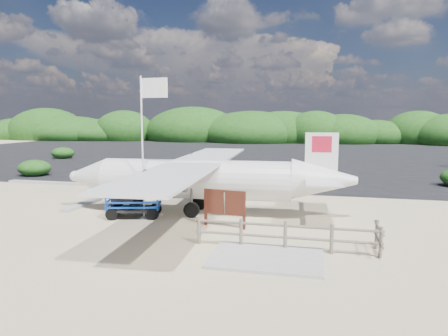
# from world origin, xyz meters

# --- Properties ---
(ground) EXTENTS (160.00, 160.00, 0.00)m
(ground) POSITION_xyz_m (0.00, 0.00, 0.00)
(ground) COLOR beige
(asphalt_apron) EXTENTS (90.00, 50.00, 0.04)m
(asphalt_apron) POSITION_xyz_m (0.00, 30.00, 0.00)
(asphalt_apron) COLOR #B2B2B2
(asphalt_apron) RESTS_ON ground
(lagoon) EXTENTS (9.00, 7.00, 0.40)m
(lagoon) POSITION_xyz_m (-9.00, 1.50, 0.00)
(lagoon) COLOR #B2B2B2
(lagoon) RESTS_ON ground
(walkway_pad) EXTENTS (3.50, 2.50, 0.10)m
(walkway_pad) POSITION_xyz_m (5.50, -6.00, 0.00)
(walkway_pad) COLOR #B2B2B2
(walkway_pad) RESTS_ON ground
(vegetation_band) EXTENTS (124.00, 8.00, 4.40)m
(vegetation_band) POSITION_xyz_m (0.00, 55.00, 0.00)
(vegetation_band) COLOR #B2B2B2
(vegetation_band) RESTS_ON ground
(fence) EXTENTS (6.40, 2.00, 1.10)m
(fence) POSITION_xyz_m (6.00, -5.00, 0.00)
(fence) COLOR #B2B2B2
(fence) RESTS_ON ground
(baggage_cart) EXTENTS (2.75, 2.00, 1.24)m
(baggage_cart) POSITION_xyz_m (-0.92, -2.00, 0.00)
(baggage_cart) COLOR #0D40C4
(baggage_cart) RESTS_ON ground
(flagpole) EXTENTS (1.26, 0.58, 6.18)m
(flagpole) POSITION_xyz_m (-0.41, -2.08, 0.00)
(flagpole) COLOR white
(flagpole) RESTS_ON ground
(signboard) EXTENTS (1.91, 0.49, 1.57)m
(signboard) POSITION_xyz_m (3.38, -2.68, 0.00)
(signboard) COLOR #4F2216
(signboard) RESTS_ON ground
(crew_a) EXTENTS (0.67, 0.53, 1.60)m
(crew_a) POSITION_xyz_m (0.57, 3.11, 0.80)
(crew_a) COLOR #151349
(crew_a) RESTS_ON ground
(crew_b) EXTENTS (0.94, 0.85, 1.57)m
(crew_b) POSITION_xyz_m (0.21, 4.04, 0.79)
(crew_b) COLOR #151349
(crew_b) RESTS_ON ground
(crew_c) EXTENTS (1.13, 0.81, 1.78)m
(crew_c) POSITION_xyz_m (2.40, 4.95, 0.89)
(crew_c) COLOR #151349
(crew_c) RESTS_ON ground
(aircraft_large) EXTENTS (16.94, 16.94, 4.80)m
(aircraft_large) POSITION_xyz_m (12.16, 25.65, 0.00)
(aircraft_large) COLOR #B2B2B2
(aircraft_large) RESTS_ON ground
(aircraft_small) EXTENTS (10.75, 10.75, 2.74)m
(aircraft_small) POSITION_xyz_m (-11.23, 37.07, 0.00)
(aircraft_small) COLOR #B2B2B2
(aircraft_small) RESTS_ON ground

